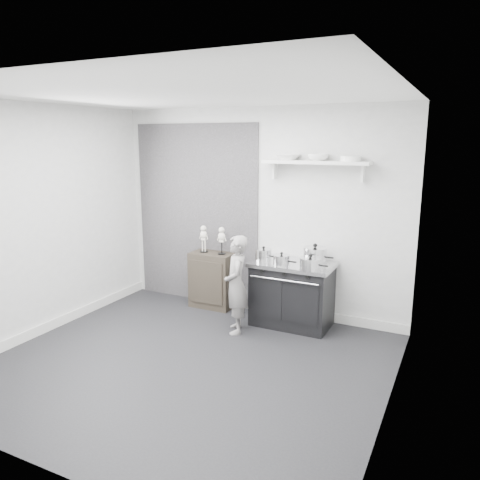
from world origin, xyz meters
name	(u,v)px	position (x,y,z in m)	size (l,w,h in m)	color
ground	(187,363)	(0.00, 0.00, 0.00)	(4.00, 4.00, 0.00)	black
room_shell	(184,205)	(-0.09, 0.15, 1.64)	(4.02, 3.62, 2.71)	#B9B9B6
wall_shelf	(316,163)	(0.80, 1.68, 2.01)	(1.30, 0.26, 0.24)	silver
stove	(292,294)	(0.61, 1.48, 0.41)	(1.01, 0.63, 0.81)	black
side_cabinet	(213,280)	(-0.60, 1.61, 0.38)	(0.59, 0.34, 0.77)	black
child	(236,285)	(0.09, 0.97, 0.59)	(0.43, 0.28, 1.19)	gray
pot_front_left	(264,255)	(0.26, 1.40, 0.88)	(0.29, 0.21, 0.19)	silver
pot_back_right	(315,255)	(0.86, 1.57, 0.91)	(0.38, 0.29, 0.25)	silver
pot_front_right	(310,263)	(0.90, 1.27, 0.88)	(0.34, 0.25, 0.18)	silver
pot_front_center	(282,260)	(0.53, 1.31, 0.87)	(0.29, 0.20, 0.16)	silver
skeleton_full	(204,237)	(-0.73, 1.61, 0.98)	(0.12, 0.08, 0.43)	beige
skeleton_torso	(222,239)	(-0.45, 1.61, 0.98)	(0.12, 0.08, 0.43)	beige
bowl_large	(288,157)	(0.45, 1.67, 2.07)	(0.29, 0.29, 0.07)	white
bowl_small	(318,157)	(0.83, 1.67, 2.08)	(0.25, 0.25, 0.08)	white
plate_stack	(351,159)	(1.22, 1.67, 2.07)	(0.24, 0.24, 0.06)	white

